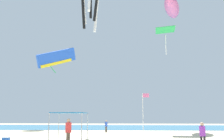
{
  "coord_description": "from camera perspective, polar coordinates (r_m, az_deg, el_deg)",
  "views": [
    {
      "loc": [
        1.12,
        -20.33,
        2.01
      ],
      "look_at": [
        -0.56,
        6.02,
        6.98
      ],
      "focal_mm": 39.96,
      "sensor_mm": 36.0,
      "label": 1
    }
  ],
  "objects": [
    {
      "name": "kite_parafoil_blue",
      "position": [
        24.9,
        -12.52,
        2.75
      ],
      "size": [
        3.1,
        3.33,
        2.61
      ],
      "rotation": [
        0.0,
        0.0,
        3.9
      ],
      "color": "blue"
    },
    {
      "name": "kite_delta_teal",
      "position": [
        46.02,
        -14.48,
        2.4
      ],
      "size": [
        4.08,
        4.05,
        3.15
      ],
      "rotation": [
        0.0,
        0.0,
        4.59
      ],
      "color": "teal"
    },
    {
      "name": "cooler_box",
      "position": [
        23.21,
        -23.07,
        -14.37
      ],
      "size": [
        0.57,
        0.37,
        0.35
      ],
      "color": "blue",
      "rests_on": "ground"
    },
    {
      "name": "person_leftmost",
      "position": [
        19.27,
        -9.95,
        -13.2
      ],
      "size": [
        0.45,
        0.5,
        1.88
      ],
      "rotation": [
        0.0,
        0.0,
        1.48
      ],
      "color": "brown",
      "rests_on": "ground"
    },
    {
      "name": "ocean_strip",
      "position": [
        50.72,
        2.44,
        -12.9
      ],
      "size": [
        110.0,
        24.52,
        0.03
      ],
      "primitive_type": "cube",
      "color": "teal",
      "rests_on": "ground"
    },
    {
      "name": "person_rightmost",
      "position": [
        34.24,
        -1.34,
        -12.46
      ],
      "size": [
        0.38,
        0.4,
        1.59
      ],
      "rotation": [
        0.0,
        0.0,
        5.15
      ],
      "color": "brown",
      "rests_on": "ground"
    },
    {
      "name": "person_central",
      "position": [
        18.04,
        19.99,
        -13.34
      ],
      "size": [
        0.39,
        0.41,
        1.65
      ],
      "rotation": [
        0.0,
        0.0,
        5.16
      ],
      "color": "black",
      "rests_on": "ground"
    },
    {
      "name": "kite_diamond_green",
      "position": [
        36.8,
        12.09,
        8.66
      ],
      "size": [
        2.98,
        2.98,
        3.76
      ],
      "rotation": [
        0.0,
        0.0,
        4.6
      ],
      "color": "green"
    },
    {
      "name": "banner_flag",
      "position": [
        22.69,
        7.24,
        -9.52
      ],
      "size": [
        0.61,
        0.06,
        4.08
      ],
      "color": "silver",
      "rests_on": "ground"
    },
    {
      "name": "canopy_tent",
      "position": [
        22.6,
        -9.66,
        -9.88
      ],
      "size": [
        2.79,
        3.05,
        2.38
      ],
      "color": "#B2B2B7",
      "rests_on": "ground"
    },
    {
      "name": "kite_inflatable_pink",
      "position": [
        45.4,
        13.54,
        13.75
      ],
      "size": [
        4.64,
        8.36,
        2.96
      ],
      "rotation": [
        0.0,
        0.0,
        4.43
      ],
      "color": "pink"
    }
  ]
}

